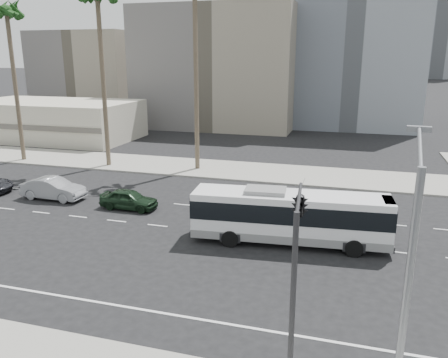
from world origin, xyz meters
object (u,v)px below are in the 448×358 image
at_px(city_bus, 290,215).
at_px(car_a, 129,199).
at_px(streetlight_corner, 408,277).
at_px(traffic_signal, 299,212).
at_px(palm_far, 7,14).
at_px(car_b, 53,189).

distance_m(city_bus, car_a, 12.48).
xyz_separation_m(streetlight_corner, traffic_signal, (-3.42, 3.16, 0.50)).
relative_size(car_a, streetlight_corner, 0.50).
height_order(city_bus, car_a, city_bus).
distance_m(traffic_signal, palm_far, 40.61).
bearing_deg(traffic_signal, city_bus, 94.56).
relative_size(car_b, palm_far, 0.31).
relative_size(car_a, car_b, 0.84).
height_order(city_bus, streetlight_corner, streetlight_corner).
bearing_deg(palm_far, traffic_signal, -36.18).
xyz_separation_m(car_a, car_b, (-6.72, 0.46, 0.11)).
bearing_deg(palm_far, streetlight_corner, -36.87).
bearing_deg(traffic_signal, streetlight_corner, -47.64).
bearing_deg(city_bus, streetlight_corner, -73.51).
xyz_separation_m(city_bus, traffic_signal, (1.57, -9.42, 3.57)).
bearing_deg(city_bus, car_a, 161.26).
bearing_deg(streetlight_corner, traffic_signal, 142.00).
bearing_deg(car_b, city_bus, -99.07).
bearing_deg(streetlight_corner, car_b, 150.90).
bearing_deg(car_a, traffic_signal, -131.08).
distance_m(city_bus, car_b, 19.13).
bearing_deg(traffic_signal, car_a, 132.99).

